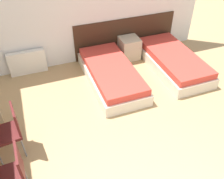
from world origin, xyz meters
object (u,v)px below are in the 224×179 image
at_px(bed_near_door, 173,61).
at_px(nightstand, 129,48).
at_px(chair_near_laptop, 9,130).
at_px(bed_near_window, 111,74).
at_px(chair_near_notebook, 12,174).

bearing_deg(bed_near_door, nightstand, 133.57).
relative_size(nightstand, chair_near_laptop, 0.60).
height_order(bed_near_window, bed_near_door, same).
xyz_separation_m(bed_near_window, bed_near_door, (1.48, 0.00, 0.00)).
xyz_separation_m(bed_near_door, chair_near_laptop, (-3.50, -1.17, 0.30)).
bearing_deg(bed_near_door, chair_near_notebook, -150.95).
xyz_separation_m(bed_near_window, nightstand, (0.74, 0.78, 0.07)).
distance_m(bed_near_door, chair_near_laptop, 3.70).
bearing_deg(nightstand, chair_near_notebook, -135.41).
height_order(nightstand, chair_near_notebook, chair_near_notebook).
bearing_deg(bed_near_window, chair_near_notebook, -136.11).
height_order(bed_near_door, nightstand, nightstand).
height_order(bed_near_door, chair_near_laptop, chair_near_laptop).
relative_size(bed_near_door, chair_near_notebook, 2.34).
distance_m(bed_near_window, chair_near_laptop, 2.35).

